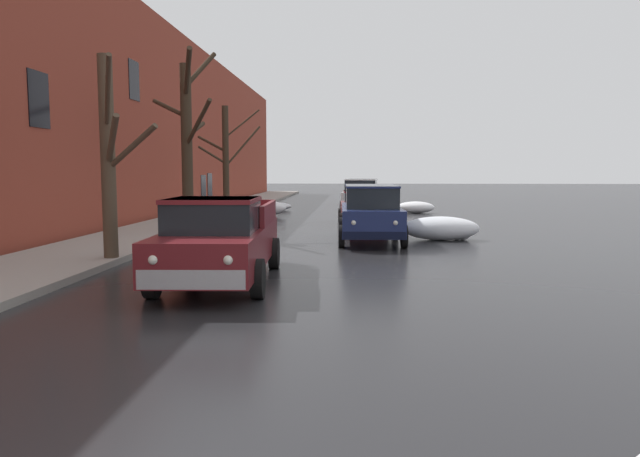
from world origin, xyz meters
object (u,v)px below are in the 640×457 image
object	(u,v)px
sedan_red_queued_behind_truck	(358,194)
sedan_maroon_parked_kerbside_mid	(362,207)
pickup_truck_maroon_approaching_near_lane	(220,240)
suv_darkblue_parked_kerbside_close	(371,211)
bare_tree_mid_block	(188,139)
bare_tree_far_down_block	(226,160)
suv_white_parked_far_down_block	(361,194)
bare_tree_second_along_sidewalk	(109,157)
sedan_silver_at_far_intersection	(365,190)

from	to	relation	value
sedan_red_queued_behind_truck	sedan_maroon_parked_kerbside_mid	bearing A→B (deg)	-89.80
pickup_truck_maroon_approaching_near_lane	suv_darkblue_parked_kerbside_close	bearing A→B (deg)	65.26
bare_tree_mid_block	suv_darkblue_parked_kerbside_close	world-z (taller)	bare_tree_mid_block
bare_tree_far_down_block	suv_white_parked_far_down_block	world-z (taller)	bare_tree_far_down_block
pickup_truck_maroon_approaching_near_lane	bare_tree_second_along_sidewalk	bearing A→B (deg)	145.74
bare_tree_mid_block	pickup_truck_maroon_approaching_near_lane	bearing A→B (deg)	-70.42
bare_tree_mid_block	sedan_silver_at_far_intersection	size ratio (longest dim) A/B	1.62
bare_tree_second_along_sidewalk	bare_tree_far_down_block	world-z (taller)	bare_tree_far_down_block
bare_tree_mid_block	sedan_red_queued_behind_truck	distance (m)	19.23
bare_tree_mid_block	suv_white_parked_far_down_block	xyz separation A→B (m)	(6.29, 11.91, -2.41)
bare_tree_second_along_sidewalk	sedan_red_queued_behind_truck	xyz separation A→B (m)	(6.15, 24.79, -1.86)
bare_tree_mid_block	sedan_red_queued_behind_truck	bearing A→B (deg)	71.08
pickup_truck_maroon_approaching_near_lane	bare_tree_mid_block	bearing A→B (deg)	109.58
bare_tree_far_down_block	pickup_truck_maroon_approaching_near_lane	distance (m)	15.72
suv_white_parked_far_down_block	sedan_red_queued_behind_truck	distance (m)	6.12
sedan_maroon_parked_kerbside_mid	pickup_truck_maroon_approaching_near_lane	bearing A→B (deg)	-103.08
pickup_truck_maroon_approaching_near_lane	suv_white_parked_far_down_block	world-z (taller)	suv_white_parked_far_down_block
bare_tree_second_along_sidewalk	bare_tree_mid_block	world-z (taller)	bare_tree_mid_block
suv_darkblue_parked_kerbside_close	sedan_maroon_parked_kerbside_mid	bearing A→B (deg)	91.82
bare_tree_mid_block	suv_white_parked_far_down_block	size ratio (longest dim) A/B	1.50
suv_darkblue_parked_kerbside_close	bare_tree_far_down_block	bearing A→B (deg)	128.22
sedan_red_queued_behind_truck	sedan_silver_at_far_intersection	xyz separation A→B (m)	(0.55, 7.65, -0.00)
bare_tree_far_down_block	sedan_red_queued_behind_truck	distance (m)	13.37
bare_tree_far_down_block	pickup_truck_maroon_approaching_near_lane	world-z (taller)	bare_tree_far_down_block
bare_tree_far_down_block	suv_white_parked_far_down_block	bearing A→B (deg)	41.17
bare_tree_mid_block	suv_white_parked_far_down_block	distance (m)	13.69
bare_tree_second_along_sidewalk	suv_darkblue_parked_kerbside_close	world-z (taller)	bare_tree_second_along_sidewalk
pickup_truck_maroon_approaching_near_lane	sedan_maroon_parked_kerbside_mid	size ratio (longest dim) A/B	1.25
suv_darkblue_parked_kerbside_close	sedan_red_queued_behind_truck	xyz separation A→B (m)	(-0.24, 19.88, -0.24)
bare_tree_far_down_block	suv_darkblue_parked_kerbside_close	size ratio (longest dim) A/B	1.11
bare_tree_far_down_block	sedan_silver_at_far_intersection	distance (m)	20.56
pickup_truck_maroon_approaching_near_lane	bare_tree_far_down_block	bearing A→B (deg)	101.92
suv_darkblue_parked_kerbside_close	bare_tree_second_along_sidewalk	bearing A→B (deg)	-142.48
bare_tree_second_along_sidewalk	suv_white_parked_far_down_block	distance (m)	19.77
suv_darkblue_parked_kerbside_close	sedan_silver_at_far_intersection	world-z (taller)	suv_darkblue_parked_kerbside_close
suv_white_parked_far_down_block	sedan_silver_at_far_intersection	xyz separation A→B (m)	(0.43, 13.76, -0.24)
pickup_truck_maroon_approaching_near_lane	sedan_red_queued_behind_truck	xyz separation A→B (m)	(3.01, 26.93, -0.13)
sedan_red_queued_behind_truck	bare_tree_mid_block	bearing A→B (deg)	-108.92
sedan_maroon_parked_kerbside_mid	sedan_silver_at_far_intersection	distance (m)	21.43
bare_tree_mid_block	suv_darkblue_parked_kerbside_close	xyz separation A→B (m)	(6.42, -1.86, -2.40)
bare_tree_mid_block	bare_tree_far_down_block	world-z (taller)	bare_tree_mid_block
bare_tree_second_along_sidewalk	sedan_silver_at_far_intersection	world-z (taller)	bare_tree_second_along_sidewalk
pickup_truck_maroon_approaching_near_lane	sedan_silver_at_far_intersection	bearing A→B (deg)	84.12
pickup_truck_maroon_approaching_near_lane	sedan_silver_at_far_intersection	distance (m)	34.76
bare_tree_far_down_block	sedan_maroon_parked_kerbside_mid	size ratio (longest dim) A/B	1.18
bare_tree_far_down_block	bare_tree_second_along_sidewalk	bearing A→B (deg)	-89.66
pickup_truck_maroon_approaching_near_lane	suv_white_parked_far_down_block	bearing A→B (deg)	81.47
bare_tree_second_along_sidewalk	suv_white_parked_far_down_block	bearing A→B (deg)	71.45
sedan_maroon_parked_kerbside_mid	sedan_red_queued_behind_truck	bearing A→B (deg)	90.20
bare_tree_mid_block	sedan_silver_at_far_intersection	distance (m)	26.67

